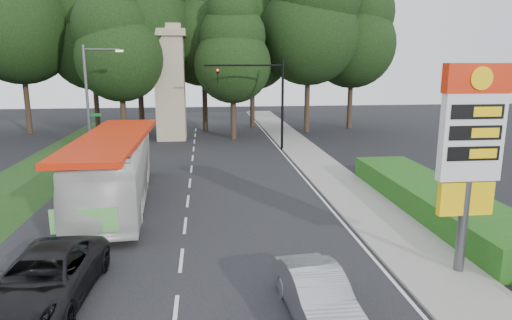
{
  "coord_description": "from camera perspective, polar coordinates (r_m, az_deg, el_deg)",
  "views": [
    {
      "loc": [
        0.94,
        -11.18,
        6.9
      ],
      "look_at": [
        3.38,
        10.34,
        2.2
      ],
      "focal_mm": 32.0,
      "sensor_mm": 36.0,
      "label": 1
    }
  ],
  "objects": [
    {
      "name": "hedge",
      "position": [
        22.78,
        21.54,
        -4.69
      ],
      "size": [
        3.0,
        14.0,
        1.2
      ],
      "primitive_type": "cube",
      "color": "#1B5015",
      "rests_on": "ground"
    },
    {
      "name": "gas_station_pylon",
      "position": [
        15.74,
        25.31,
        2.11
      ],
      "size": [
        2.1,
        0.45,
        6.85
      ],
      "color": "#59595E",
      "rests_on": "ground"
    },
    {
      "name": "road_surface",
      "position": [
        24.2,
        -8.44,
        -4.43
      ],
      "size": [
        14.0,
        80.0,
        0.02
      ],
      "primitive_type": "cube",
      "color": "black",
      "rests_on": "ground"
    },
    {
      "name": "tree_west_near",
      "position": [
        49.51,
        -19.93,
        15.14
      ],
      "size": [
        8.4,
        8.4,
        16.5
      ],
      "color": "#2D2116",
      "rests_on": "ground"
    },
    {
      "name": "tree_monument_right",
      "position": [
        40.78,
        -2.94,
        13.78
      ],
      "size": [
        6.72,
        6.72,
        13.2
      ],
      "color": "#2D2116",
      "rests_on": "ground"
    },
    {
      "name": "tree_far_east",
      "position": [
        48.7,
        12.05,
        16.04
      ],
      "size": [
        8.68,
        8.68,
        17.05
      ],
      "color": "#2D2116",
      "rests_on": "ground"
    },
    {
      "name": "grass_verge_left",
      "position": [
        31.75,
        -25.48,
        -1.51
      ],
      "size": [
        5.0,
        50.0,
        0.02
      ],
      "primitive_type": "cube",
      "color": "#193814",
      "rests_on": "ground"
    },
    {
      "name": "sidewalk_right",
      "position": [
        25.32,
        11.19,
        -3.67
      ],
      "size": [
        3.0,
        80.0,
        0.12
      ],
      "primitive_type": "cube",
      "color": "gray",
      "rests_on": "ground"
    },
    {
      "name": "streetlight_signs",
      "position": [
        34.21,
        -20.01,
        7.39
      ],
      "size": [
        2.75,
        0.98,
        8.0
      ],
      "color": "#59595E",
      "rests_on": "ground"
    },
    {
      "name": "tree_east_near",
      "position": [
        48.53,
        -0.48,
        15.52
      ],
      "size": [
        8.12,
        8.12,
        15.95
      ],
      "color": "#2D2116",
      "rests_on": "ground"
    },
    {
      "name": "tree_center_right",
      "position": [
        46.37,
        -6.66,
        17.26
      ],
      "size": [
        9.24,
        9.24,
        18.15
      ],
      "color": "#2D2116",
      "rests_on": "ground"
    },
    {
      "name": "traffic_signal_mast",
      "position": [
        35.57,
        1.23,
        8.65
      ],
      "size": [
        6.1,
        0.35,
        7.2
      ],
      "color": "black",
      "rests_on": "ground"
    },
    {
      "name": "tree_monument_left",
      "position": [
        40.82,
        -16.77,
        14.24
      ],
      "size": [
        7.28,
        7.28,
        14.3
      ],
      "color": "#2D2116",
      "rests_on": "ground"
    },
    {
      "name": "monument",
      "position": [
        41.33,
        -10.68,
        9.54
      ],
      "size": [
        3.0,
        3.0,
        10.05
      ],
      "color": "tan",
      "rests_on": "ground"
    },
    {
      "name": "tree_east_mid",
      "position": [
        45.53,
        6.66,
        17.77
      ],
      "size": [
        9.52,
        9.52,
        18.7
      ],
      "color": "#2D2116",
      "rests_on": "ground"
    },
    {
      "name": "sedan_silver",
      "position": [
        12.98,
        7.68,
        -16.45
      ],
      "size": [
        1.81,
        4.31,
        1.38
      ],
      "primitive_type": "imported",
      "rotation": [
        0.0,
        0.0,
        0.08
      ],
      "color": "#A2A3A9",
      "rests_on": "ground"
    },
    {
      "name": "transit_bus",
      "position": [
        23.33,
        -17.26,
        -1.2
      ],
      "size": [
        3.74,
        12.38,
        3.4
      ],
      "primitive_type": "imported",
      "rotation": [
        0.0,
        0.0,
        0.07
      ],
      "color": "silver",
      "rests_on": "ground"
    },
    {
      "name": "suv_charcoal",
      "position": [
        14.89,
        -24.94,
        -13.32
      ],
      "size": [
        2.84,
        5.63,
        1.53
      ],
      "primitive_type": "imported",
      "rotation": [
        0.0,
        0.0,
        -0.06
      ],
      "color": "black",
      "rests_on": "ground"
    },
    {
      "name": "tree_west_mid",
      "position": [
        49.42,
        -27.69,
        16.46
      ],
      "size": [
        9.8,
        9.8,
        19.25
      ],
      "color": "#2D2116",
      "rests_on": "ground"
    },
    {
      "name": "tree_center_left",
      "position": [
        44.87,
        -14.79,
        18.41
      ],
      "size": [
        10.08,
        10.08,
        19.8
      ],
      "color": "#2D2116",
      "rests_on": "ground"
    }
  ]
}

